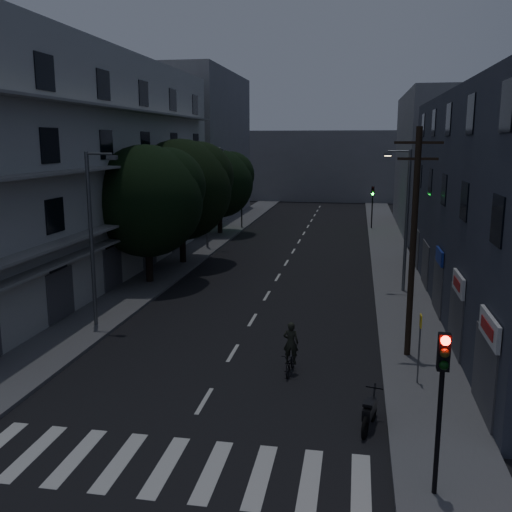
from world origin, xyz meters
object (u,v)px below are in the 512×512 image
(traffic_signal_near, at_px, (442,381))
(utility_pole, at_px, (413,239))
(bus_stop_sign, at_px, (420,336))
(motorcycle, at_px, (370,413))
(cyclist, at_px, (291,356))

(traffic_signal_near, xyz_separation_m, utility_pole, (0.10, 9.42, 1.77))
(traffic_signal_near, relative_size, bus_stop_sign, 1.62)
(traffic_signal_near, height_order, bus_stop_sign, traffic_signal_near)
(bus_stop_sign, bearing_deg, traffic_signal_near, -91.97)
(motorcycle, relative_size, cyclist, 0.93)
(traffic_signal_near, bearing_deg, cyclist, 121.68)
(utility_pole, height_order, cyclist, utility_pole)
(utility_pole, distance_m, motorcycle, 7.68)
(utility_pole, height_order, motorcycle, utility_pole)
(utility_pole, height_order, bus_stop_sign, utility_pole)
(bus_stop_sign, bearing_deg, motorcycle, -117.48)
(bus_stop_sign, relative_size, motorcycle, 1.35)
(utility_pole, xyz_separation_m, cyclist, (-4.46, -2.35, -4.19))
(bus_stop_sign, height_order, cyclist, bus_stop_sign)
(traffic_signal_near, relative_size, motorcycle, 2.18)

